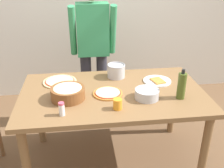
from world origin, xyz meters
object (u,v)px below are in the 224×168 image
object	(u,v)px
person_cook	(93,46)
cup_orange	(117,104)
pizza_raw_on_board	(60,81)
plate_with_slice	(157,81)
steel_pot	(116,71)
salt_shaker	(62,109)
dining_table	(113,101)
pizza_cooked_on_tray	(108,93)
mixing_bowl_steel	(147,94)
olive_oil_bottle	(182,86)
popcorn_bowl	(68,92)

from	to	relation	value
person_cook	cup_orange	distance (m)	1.07
pizza_raw_on_board	plate_with_slice	distance (m)	0.91
steel_pot	salt_shaker	xyz separation A→B (m)	(-0.49, -0.64, -0.01)
dining_table	pizza_raw_on_board	size ratio (longest dim) A/B	5.16
pizza_cooked_on_tray	mixing_bowl_steel	bearing A→B (deg)	-19.97
pizza_raw_on_board	cup_orange	bearing A→B (deg)	-49.65
dining_table	olive_oil_bottle	world-z (taller)	olive_oil_bottle
person_cook	steel_pot	size ratio (longest dim) A/B	9.34
steel_pot	cup_orange	bearing A→B (deg)	-97.27
pizza_raw_on_board	cup_orange	size ratio (longest dim) A/B	3.65
popcorn_bowl	cup_orange	world-z (taller)	popcorn_bowl
plate_with_slice	olive_oil_bottle	bearing A→B (deg)	-73.34
olive_oil_bottle	salt_shaker	world-z (taller)	olive_oil_bottle
person_cook	popcorn_bowl	xyz separation A→B (m)	(-0.26, -0.84, -0.12)
popcorn_bowl	mixing_bowl_steel	world-z (taller)	popcorn_bowl
plate_with_slice	mixing_bowl_steel	xyz separation A→B (m)	(-0.18, -0.31, 0.03)
dining_table	steel_pot	world-z (taller)	steel_pot
cup_orange	person_cook	bearing A→B (deg)	96.28
pizza_raw_on_board	olive_oil_bottle	world-z (taller)	olive_oil_bottle
person_cook	dining_table	bearing A→B (deg)	-81.06
person_cook	olive_oil_bottle	world-z (taller)	person_cook
pizza_cooked_on_tray	steel_pot	xyz separation A→B (m)	(0.12, 0.35, 0.06)
dining_table	pizza_cooked_on_tray	distance (m)	0.12
person_cook	mixing_bowl_steel	size ratio (longest dim) A/B	8.10
pizza_raw_on_board	olive_oil_bottle	bearing A→B (deg)	-23.32
pizza_raw_on_board	cup_orange	distance (m)	0.72
pizza_cooked_on_tray	cup_orange	distance (m)	0.26
pizza_raw_on_board	steel_pot	distance (m)	0.55
olive_oil_bottle	steel_pot	world-z (taller)	olive_oil_bottle
pizza_cooked_on_tray	olive_oil_bottle	world-z (taller)	olive_oil_bottle
plate_with_slice	popcorn_bowl	xyz separation A→B (m)	(-0.82, -0.23, 0.05)
pizza_cooked_on_tray	plate_with_slice	bearing A→B (deg)	21.55
dining_table	cup_orange	size ratio (longest dim) A/B	18.82
cup_orange	steel_pot	bearing A→B (deg)	82.73
person_cook	pizza_cooked_on_tray	size ratio (longest dim) A/B	6.39
pizza_cooked_on_tray	popcorn_bowl	xyz separation A→B (m)	(-0.33, -0.04, 0.05)
person_cook	mixing_bowl_steel	distance (m)	1.00
person_cook	plate_with_slice	xyz separation A→B (m)	(0.56, -0.60, -0.17)
pizza_raw_on_board	steel_pot	xyz separation A→B (m)	(0.54, 0.06, 0.06)
salt_shaker	dining_table	bearing A→B (deg)	38.41
pizza_cooked_on_tray	cup_orange	bearing A→B (deg)	-80.08
person_cook	olive_oil_bottle	xyz separation A→B (m)	(0.66, -0.94, -0.07)
pizza_cooked_on_tray	cup_orange	world-z (taller)	cup_orange
plate_with_slice	popcorn_bowl	size ratio (longest dim) A/B	0.93
mixing_bowl_steel	olive_oil_bottle	distance (m)	0.29
person_cook	salt_shaker	xyz separation A→B (m)	(-0.30, -1.09, -0.13)
plate_with_slice	cup_orange	size ratio (longest dim) A/B	3.06
person_cook	olive_oil_bottle	bearing A→B (deg)	-54.85
popcorn_bowl	cup_orange	size ratio (longest dim) A/B	3.29
dining_table	salt_shaker	bearing A→B (deg)	-141.59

